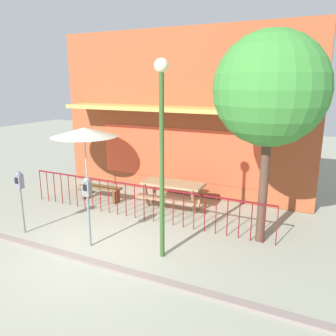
# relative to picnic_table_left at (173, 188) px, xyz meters

# --- Properties ---
(ground) EXTENTS (40.00, 40.00, 0.00)m
(ground) POSITION_rel_picnic_table_left_xyz_m (-0.46, -3.24, -0.61)
(ground) COLOR gray
(pub_storefront) EXTENTS (8.58, 1.52, 5.26)m
(pub_storefront) POSITION_rel_picnic_table_left_xyz_m (-0.46, 1.48, 2.01)
(pub_storefront) COLOR brown
(pub_storefront) RESTS_ON ground
(patio_fence_front) EXTENTS (7.23, 0.04, 0.97)m
(patio_fence_front) POSITION_rel_picnic_table_left_xyz_m (-0.46, -1.18, 0.05)
(patio_fence_front) COLOR maroon
(patio_fence_front) RESTS_ON ground
(picnic_table_left) EXTENTS (1.85, 1.43, 0.79)m
(picnic_table_left) POSITION_rel_picnic_table_left_xyz_m (0.00, 0.00, 0.00)
(picnic_table_left) COLOR #997B55
(picnic_table_left) RESTS_ON ground
(patio_umbrella) EXTENTS (2.15, 2.15, 2.21)m
(patio_umbrella) POSITION_rel_picnic_table_left_xyz_m (-3.17, -0.00, 1.44)
(patio_umbrella) COLOR black
(patio_umbrella) RESTS_ON ground
(patio_bench) EXTENTS (1.41, 0.39, 0.48)m
(patio_bench) POSITION_rel_picnic_table_left_xyz_m (-2.31, -0.43, -0.26)
(patio_bench) COLOR brown
(patio_bench) RESTS_ON ground
(parking_meter_near) EXTENTS (0.18, 0.17, 1.63)m
(parking_meter_near) POSITION_rel_picnic_table_left_xyz_m (-0.68, -3.03, 0.65)
(parking_meter_near) COLOR slate
(parking_meter_near) RESTS_ON ground
(parking_meter_far) EXTENTS (0.18, 0.17, 1.58)m
(parking_meter_far) POSITION_rel_picnic_table_left_xyz_m (-2.60, -3.18, 0.61)
(parking_meter_far) COLOR slate
(parking_meter_far) RESTS_ON ground
(street_tree) EXTENTS (2.45, 2.45, 4.72)m
(street_tree) POSITION_rel_picnic_table_left_xyz_m (2.76, -1.08, 2.87)
(street_tree) COLOR #4A3226
(street_tree) RESTS_ON ground
(street_lamp) EXTENTS (0.28, 0.28, 4.09)m
(street_lamp) POSITION_rel_picnic_table_left_xyz_m (1.02, -2.73, 2.04)
(street_lamp) COLOR #315324
(street_lamp) RESTS_ON ground
(curb_edge) EXTENTS (12.01, 0.20, 0.11)m
(curb_edge) POSITION_rel_picnic_table_left_xyz_m (-0.46, -3.63, -0.61)
(curb_edge) COLOR gray
(curb_edge) RESTS_ON ground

